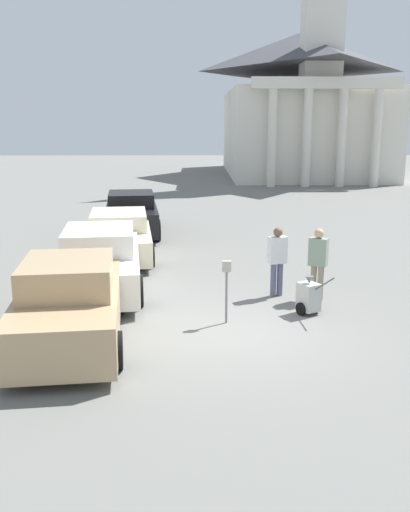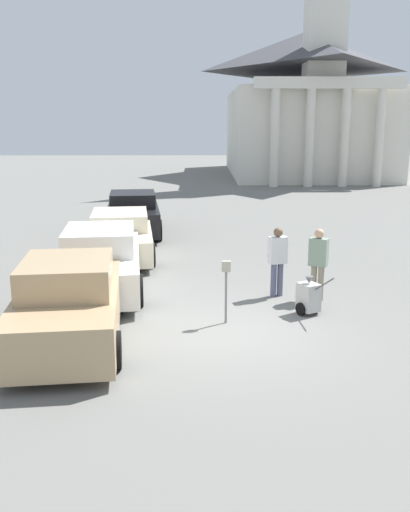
# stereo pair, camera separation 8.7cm
# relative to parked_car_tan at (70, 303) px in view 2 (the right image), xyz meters

# --- Properties ---
(ground_plane) EXTENTS (120.00, 120.00, 0.00)m
(ground_plane) POSITION_rel_parked_car_tan_xyz_m (3.01, 0.33, -0.73)
(ground_plane) COLOR slate
(parked_car_tan) EXTENTS (2.35, 4.85, 1.60)m
(parked_car_tan) POSITION_rel_parked_car_tan_xyz_m (0.00, 0.00, 0.00)
(parked_car_tan) COLOR tan
(parked_car_tan) RESTS_ON ground_plane
(parked_car_white) EXTENTS (2.45, 5.33, 1.55)m
(parked_car_white) POSITION_rel_parked_car_tan_xyz_m (0.00, 3.47, -0.01)
(parked_car_white) COLOR silver
(parked_car_white) RESTS_ON ground_plane
(parked_car_cream) EXTENTS (2.45, 5.37, 1.39)m
(parked_car_cream) POSITION_rel_parked_car_tan_xyz_m (0.00, 7.05, -0.08)
(parked_car_cream) COLOR beige
(parked_car_cream) RESTS_ON ground_plane
(parked_car_black) EXTENTS (2.36, 4.89, 1.55)m
(parked_car_black) POSITION_rel_parked_car_tan_xyz_m (-0.00, 10.54, 0.00)
(parked_car_black) COLOR black
(parked_car_black) RESTS_ON ground_plane
(parking_meter) EXTENTS (0.18, 0.09, 1.32)m
(parking_meter) POSITION_rel_parked_car_tan_xyz_m (2.99, 0.90, 0.19)
(parking_meter) COLOR slate
(parking_meter) RESTS_ON ground_plane
(person_worker) EXTENTS (0.47, 0.33, 1.66)m
(person_worker) POSITION_rel_parked_car_tan_xyz_m (4.29, 2.76, 0.21)
(person_worker) COLOR #515670
(person_worker) RESTS_ON ground_plane
(person_supervisor) EXTENTS (0.47, 0.39, 1.68)m
(person_supervisor) POSITION_rel_parked_car_tan_xyz_m (5.19, 2.46, 0.22)
(person_supervisor) COLOR gray
(person_supervisor) RESTS_ON ground_plane
(equipment_cart) EXTENTS (0.66, 0.96, 1.00)m
(equipment_cart) POSITION_rel_parked_car_tan_xyz_m (4.80, 1.44, -0.35)
(equipment_cart) COLOR #B2B2AD
(equipment_cart) RESTS_ON ground_plane
(church) EXTENTS (11.18, 17.93, 23.37)m
(church) POSITION_rel_parked_car_tan_xyz_m (10.45, 34.63, 4.90)
(church) COLOR silver
(church) RESTS_ON ground_plane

